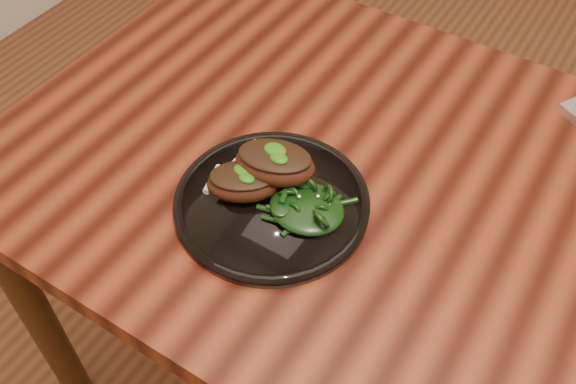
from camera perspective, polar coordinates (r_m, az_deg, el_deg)
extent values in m
cube|color=black|center=(0.96, 19.02, -4.44)|extent=(1.60, 0.80, 0.04)
cylinder|color=#391F0C|center=(1.38, -21.42, -10.06)|extent=(0.06, 0.06, 0.71)
cylinder|color=#391F0C|center=(1.66, -4.58, 6.68)|extent=(0.06, 0.06, 0.71)
cylinder|color=black|center=(0.92, -1.44, -0.99)|extent=(0.28, 0.28, 0.02)
torus|color=black|center=(0.92, -1.45, -0.91)|extent=(0.28, 0.28, 0.01)
cylinder|color=black|center=(0.92, -1.45, -0.79)|extent=(0.19, 0.19, 0.00)
ellipsoid|color=#3D170B|center=(0.91, -3.94, 0.79)|extent=(0.13, 0.11, 0.04)
ellipsoid|color=black|center=(0.90, -3.99, 1.48)|extent=(0.11, 0.10, 0.01)
cylinder|color=beige|center=(0.93, -6.72, 1.14)|extent=(0.02, 0.05, 0.01)
ellipsoid|color=#154F08|center=(0.89, -4.01, 1.74)|extent=(0.03, 0.02, 0.01)
ellipsoid|color=#3D170B|center=(0.91, -1.16, 2.45)|extent=(0.13, 0.10, 0.04)
ellipsoid|color=black|center=(0.89, -1.18, 3.24)|extent=(0.12, 0.09, 0.01)
cylinder|color=beige|center=(0.94, -3.82, 3.44)|extent=(0.01, 0.06, 0.01)
ellipsoid|color=#154F08|center=(0.89, -1.19, 3.54)|extent=(0.03, 0.02, 0.01)
ellipsoid|color=#154F08|center=(0.96, -1.24, 2.59)|extent=(0.08, 0.05, 0.00)
ellipsoid|color=black|center=(0.89, 1.68, -1.43)|extent=(0.11, 0.09, 0.02)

